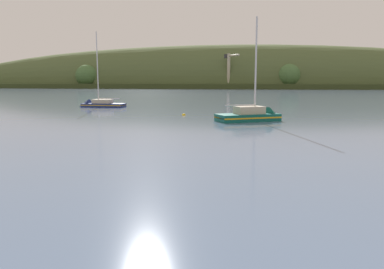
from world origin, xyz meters
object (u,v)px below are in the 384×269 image
at_px(dockside_crane, 229,71).
at_px(sailboat_near_mooring, 255,118).
at_px(sailboat_midwater_white, 98,105).
at_px(mooring_buoy_midchannel, 184,115).

distance_m(dockside_crane, sailboat_near_mooring, 197.13).
distance_m(sailboat_near_mooring, sailboat_midwater_white, 36.70).
bearing_deg(mooring_buoy_midchannel, sailboat_midwater_white, 142.65).
height_order(sailboat_midwater_white, mooring_buoy_midchannel, sailboat_midwater_white).
xyz_separation_m(dockside_crane, sailboat_midwater_white, (-15.27, -175.20, -10.93)).
relative_size(dockside_crane, sailboat_midwater_white, 1.45).
relative_size(sailboat_midwater_white, mooring_buoy_midchannel, 24.83).
bearing_deg(sailboat_near_mooring, mooring_buoy_midchannel, 121.54).
distance_m(dockside_crane, mooring_buoy_midchannel, 190.61).
height_order(dockside_crane, mooring_buoy_midchannel, dockside_crane).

